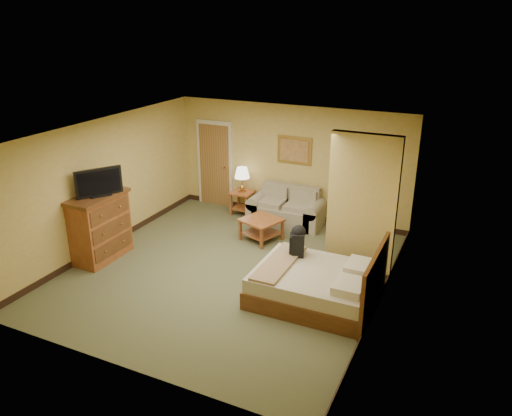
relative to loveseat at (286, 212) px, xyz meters
The scene contains 17 objects.
floor 2.59m from the loveseat, 92.16° to the right, with size 6.00×6.00×0.00m, color brown.
ceiling 3.47m from the loveseat, 92.16° to the right, with size 6.00×6.00×0.00m, color white.
back_wall 1.12m from the loveseat, 102.77° to the left, with size 5.50×0.02×2.60m, color tan.
left_wall 3.97m from the loveseat, 137.91° to the right, with size 0.02×6.00×2.60m, color tan.
right_wall 3.83m from the loveseat, 44.11° to the right, with size 0.02×6.00×2.60m, color tan.
partition 2.82m from the loveseat, 38.73° to the right, with size 1.20×0.15×2.60m, color tan.
door 2.22m from the loveseat, 169.12° to the left, with size 0.94×0.16×2.10m.
baseboard 0.48m from the loveseat, 103.06° to the left, with size 5.50×0.02×0.12m, color black.
loveseat is the anchor object (origin of this frame).
side_table 1.16m from the loveseat, behind, with size 0.51×0.51×0.56m.
table_lamp 1.36m from the loveseat, behind, with size 0.35×0.35×0.59m.
coffee_table 1.08m from the loveseat, 96.97° to the right, with size 0.93×0.93×0.47m.
wall_picture 1.39m from the loveseat, 90.00° to the left, with size 0.81×0.04×0.63m.
dresser 4.07m from the loveseat, 129.35° to the right, with size 0.64×1.22×1.30m.
tv 4.19m from the loveseat, 128.24° to the right, with size 0.50×0.76×0.52m.
bed 3.34m from the loveseat, 58.99° to the right, with size 1.98×1.68×1.08m.
backpack 2.73m from the loveseat, 64.02° to the right, with size 0.30×0.37×0.55m.
Camera 1 is at (3.92, -7.20, 4.42)m, focal length 35.00 mm.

